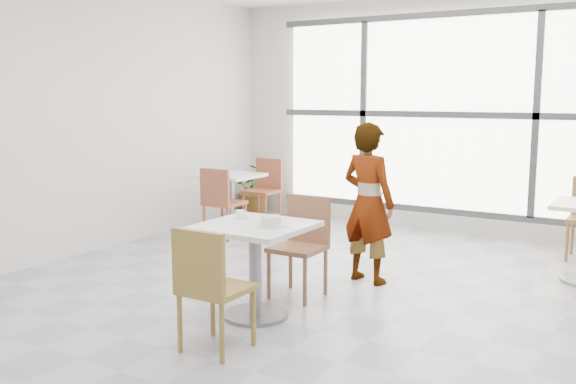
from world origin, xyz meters
The scene contains 14 objects.
floor centered at (0.00, 0.00, 0.00)m, with size 7.00×7.00×0.00m, color #9E9EA5.
wall_back centered at (0.00, 3.50, 1.50)m, with size 6.00×6.00×0.00m, color silver.
wall_left centered at (-3.00, 0.00, 1.50)m, with size 7.00×7.00×0.00m, color silver.
window centered at (0.00, 3.44, 1.50)m, with size 4.60×0.07×2.52m.
main_table centered at (-0.21, -0.45, 0.52)m, with size 0.80×0.80×0.75m.
chair_near centered at (-0.07, -1.21, 0.50)m, with size 0.42×0.42×0.87m.
chair_far centered at (-0.19, 0.25, 0.50)m, with size 0.42×0.42×0.87m.
oatmeal_bowl centered at (-0.05, -0.46, 0.79)m, with size 0.21×0.21×0.09m.
coffee_cup centered at (-0.44, -0.32, 0.78)m, with size 0.16×0.13×0.07m.
person centered at (0.13, 0.91, 0.75)m, with size 0.55×0.36×1.50m, color black.
bg_table_left centered at (-2.29, 2.02, 0.49)m, with size 0.70×0.70×0.75m.
bg_chair_left_near centered at (-2.16, 1.64, 0.50)m, with size 0.42×0.42×0.87m.
bg_chair_left_far centered at (-2.32, 2.85, 0.50)m, with size 0.42×0.42×0.87m.
plant_left centered at (-2.70, 3.20, 0.38)m, with size 0.69×0.60×0.76m, color #538544.
Camera 1 is at (2.58, -4.48, 1.74)m, focal length 40.09 mm.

